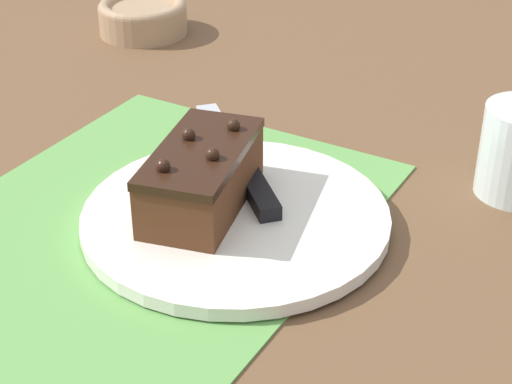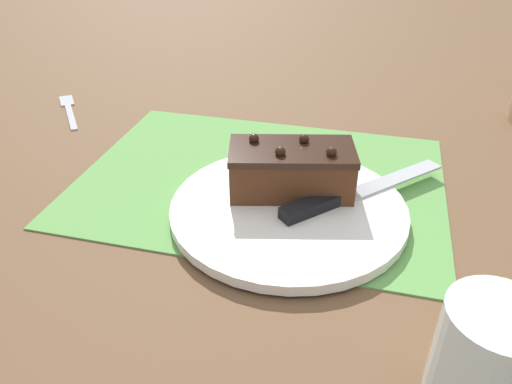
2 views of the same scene
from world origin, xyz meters
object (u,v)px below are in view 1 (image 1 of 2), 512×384
cake_plate (236,218)px  serving_knife (246,173)px  small_bowl (143,16)px  chocolate_cake (202,176)px

cake_plate → serving_knife: size_ratio=1.44×
serving_knife → small_bowl: 0.45m
cake_plate → small_bowl: size_ratio=2.27×
chocolate_cake → small_bowl: 0.48m
cake_plate → small_bowl: 0.50m
cake_plate → serving_knife: (-0.05, -0.02, 0.01)m
chocolate_cake → serving_knife: chocolate_cake is taller
serving_knife → small_bowl: (-0.29, -0.34, 0.00)m
small_bowl → serving_knife: bearing=48.8°
serving_knife → cake_plate: bearing=-114.9°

